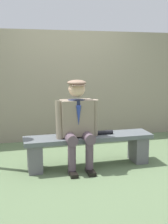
{
  "coord_description": "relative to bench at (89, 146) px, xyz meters",
  "views": [
    {
      "loc": [
        1.08,
        3.84,
        1.54
      ],
      "look_at": [
        0.07,
        0.0,
        0.81
      ],
      "focal_mm": 45.38,
      "sensor_mm": 36.0,
      "label": 1
    }
  ],
  "objects": [
    {
      "name": "seated_man",
      "position": [
        0.18,
        0.05,
        0.4
      ],
      "size": [
        0.62,
        0.55,
        1.27
      ],
      "color": "gray",
      "rests_on": "ground"
    },
    {
      "name": "rolled_magazine",
      "position": [
        -0.23,
        0.0,
        0.18
      ],
      "size": [
        0.28,
        0.06,
        0.06
      ],
      "primitive_type": "cylinder",
      "rotation": [
        0.0,
        1.57,
        -0.0
      ],
      "color": "black",
      "rests_on": "bench"
    },
    {
      "name": "bench",
      "position": [
        0.0,
        0.0,
        0.0
      ],
      "size": [
        1.88,
        0.4,
        0.46
      ],
      "color": "#51575B",
      "rests_on": "ground"
    },
    {
      "name": "stadium_wall",
      "position": [
        0.0,
        -1.62,
        0.74
      ],
      "size": [
        12.0,
        0.24,
        2.09
      ],
      "primitive_type": "cube",
      "color": "gray",
      "rests_on": "ground"
    },
    {
      "name": "ground_plane",
      "position": [
        0.0,
        0.0,
        -0.31
      ],
      "size": [
        30.0,
        30.0,
        0.0
      ],
      "primitive_type": "plane",
      "color": "#596F4B"
    }
  ]
}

